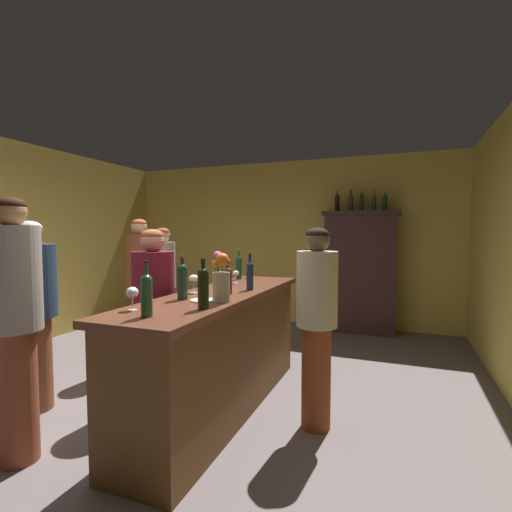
% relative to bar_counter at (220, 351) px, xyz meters
% --- Properties ---
extents(floor, '(9.18, 9.18, 0.00)m').
position_rel_bar_counter_xyz_m(floor, '(-0.46, -0.25, -0.51)').
color(floor, '#675B5C').
rests_on(floor, ground).
extents(wall_back, '(5.71, 0.12, 2.71)m').
position_rel_bar_counter_xyz_m(wall_back, '(-0.46, 3.35, 0.84)').
color(wall_back, '#CEB752').
rests_on(wall_back, ground).
extents(bar_counter, '(0.65, 2.43, 1.01)m').
position_rel_bar_counter_xyz_m(bar_counter, '(0.00, 0.00, 0.00)').
color(bar_counter, brown).
rests_on(bar_counter, ground).
extents(display_cabinet, '(1.12, 0.43, 1.83)m').
position_rel_bar_counter_xyz_m(display_cabinet, '(0.85, 3.04, 0.44)').
color(display_cabinet, '#382123').
rests_on(display_cabinet, ground).
extents(wine_bottle_syrah, '(0.06, 0.06, 0.32)m').
position_rel_bar_counter_xyz_m(wine_bottle_syrah, '(0.18, 0.22, 0.64)').
color(wine_bottle_syrah, '#19233D').
rests_on(wine_bottle_syrah, bar_counter).
extents(wine_bottle_rose, '(0.06, 0.06, 0.33)m').
position_rel_bar_counter_xyz_m(wine_bottle_rose, '(-0.23, 0.90, 0.64)').
color(wine_bottle_rose, '#173F22').
rests_on(wine_bottle_rose, bar_counter).
extents(wine_bottle_malbec, '(0.08, 0.08, 0.33)m').
position_rel_bar_counter_xyz_m(wine_bottle_malbec, '(-0.12, -0.39, 0.65)').
color(wine_bottle_malbec, '#1C3125').
rests_on(wine_bottle_malbec, bar_counter).
extents(wine_bottle_chardonnay, '(0.08, 0.08, 0.28)m').
position_rel_bar_counter_xyz_m(wine_bottle_chardonnay, '(0.09, -0.05, 0.62)').
color(wine_bottle_chardonnay, '#4E2A1B').
rests_on(wine_bottle_chardonnay, bar_counter).
extents(wine_bottle_riesling, '(0.07, 0.07, 0.33)m').
position_rel_bar_counter_xyz_m(wine_bottle_riesling, '(0.21, -0.66, 0.65)').
color(wine_bottle_riesling, black).
rests_on(wine_bottle_riesling, bar_counter).
extents(wine_bottle_merlot, '(0.07, 0.07, 0.34)m').
position_rel_bar_counter_xyz_m(wine_bottle_merlot, '(0.00, -0.97, 0.64)').
color(wine_bottle_merlot, '#265131').
rests_on(wine_bottle_merlot, bar_counter).
extents(wine_glass_front, '(0.08, 0.08, 0.15)m').
position_rel_bar_counter_xyz_m(wine_glass_front, '(-0.20, -0.85, 0.61)').
color(wine_glass_front, white).
rests_on(wine_glass_front, bar_counter).
extents(wine_glass_mid, '(0.06, 0.06, 0.13)m').
position_rel_bar_counter_xyz_m(wine_glass_mid, '(-0.10, 0.56, 0.59)').
color(wine_glass_mid, white).
rests_on(wine_glass_mid, bar_counter).
extents(wine_glass_rear, '(0.06, 0.06, 0.13)m').
position_rel_bar_counter_xyz_m(wine_glass_rear, '(-0.16, 1.04, 0.59)').
color(wine_glass_rear, white).
rests_on(wine_glass_rear, bar_counter).
extents(wine_glass_spare, '(0.08, 0.08, 0.16)m').
position_rel_bar_counter_xyz_m(wine_glass_spare, '(-0.19, -0.11, 0.61)').
color(wine_glass_spare, white).
rests_on(wine_glass_spare, bar_counter).
extents(flower_arrangement, '(0.14, 0.14, 0.37)m').
position_rel_bar_counter_xyz_m(flower_arrangement, '(0.21, -0.40, 0.68)').
color(flower_arrangement, tan).
rests_on(flower_arrangement, bar_counter).
extents(cheese_plate, '(0.19, 0.19, 0.01)m').
position_rel_bar_counter_xyz_m(cheese_plate, '(0.07, -0.41, 0.51)').
color(cheese_plate, white).
rests_on(cheese_plate, bar_counter).
extents(display_bottle_left, '(0.08, 0.08, 0.33)m').
position_rel_bar_counter_xyz_m(display_bottle_left, '(0.49, 3.04, 1.47)').
color(display_bottle_left, black).
rests_on(display_bottle_left, display_cabinet).
extents(display_bottle_midleft, '(0.08, 0.08, 0.33)m').
position_rel_bar_counter_xyz_m(display_bottle_midleft, '(0.69, 3.04, 1.47)').
color(display_bottle_midleft, '#412C1E').
rests_on(display_bottle_midleft, display_cabinet).
extents(display_bottle_center, '(0.07, 0.07, 0.32)m').
position_rel_bar_counter_xyz_m(display_bottle_center, '(0.85, 3.04, 1.47)').
color(display_bottle_center, '#1D3421').
rests_on(display_bottle_center, display_cabinet).
extents(display_bottle_midright, '(0.06, 0.06, 0.30)m').
position_rel_bar_counter_xyz_m(display_bottle_midright, '(1.03, 3.04, 1.46)').
color(display_bottle_midright, '#24472A').
rests_on(display_bottle_midright, display_cabinet).
extents(display_bottle_right, '(0.07, 0.07, 0.28)m').
position_rel_bar_counter_xyz_m(display_bottle_right, '(1.18, 3.04, 1.46)').
color(display_bottle_right, '#143F22').
rests_on(display_bottle_right, display_cabinet).
extents(patron_by_cabinet, '(0.37, 0.37, 1.54)m').
position_rel_bar_counter_xyz_m(patron_by_cabinet, '(-0.63, -0.06, 0.34)').
color(patron_by_cabinet, maroon).
rests_on(patron_by_cabinet, ground).
extents(patron_in_grey, '(0.32, 0.32, 1.58)m').
position_rel_bar_counter_xyz_m(patron_in_grey, '(-1.47, 1.28, 0.37)').
color(patron_in_grey, brown).
rests_on(patron_in_grey, ground).
extents(patron_tall, '(0.39, 0.39, 1.61)m').
position_rel_bar_counter_xyz_m(patron_tall, '(-1.49, -0.56, 0.37)').
color(patron_tall, brown).
rests_on(patron_tall, ground).
extents(patron_in_navy, '(0.33, 0.33, 1.74)m').
position_rel_bar_counter_xyz_m(patron_in_navy, '(-0.92, -1.13, 0.45)').
color(patron_in_navy, brown).
rests_on(patron_in_navy, ground).
extents(patron_redhead, '(0.30, 0.30, 1.67)m').
position_rel_bar_counter_xyz_m(patron_redhead, '(-1.35, 0.67, 0.42)').
color(patron_redhead, maroon).
rests_on(patron_redhead, ground).
extents(bartender, '(0.31, 0.31, 1.55)m').
position_rel_bar_counter_xyz_m(bartender, '(0.82, 0.00, 0.35)').
color(bartender, brown).
rests_on(bartender, ground).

